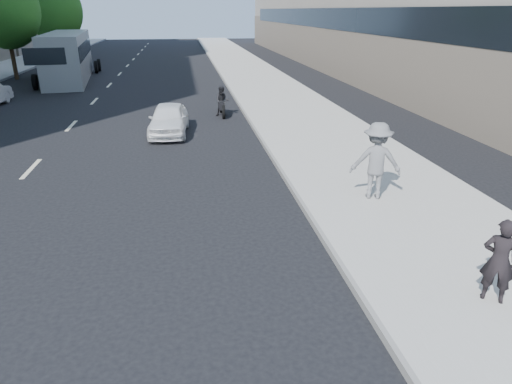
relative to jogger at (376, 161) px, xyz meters
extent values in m
plane|color=black|center=(-3.41, -3.65, -1.16)|extent=(160.00, 160.00, 0.00)
cube|color=#A7A59D|center=(0.59, 16.35, -1.09)|extent=(5.00, 120.00, 0.15)
cylinder|color=#382616|center=(-17.11, 26.35, 0.32)|extent=(0.30, 0.30, 2.97)
ellipsoid|color=#1C5416|center=(-17.11, 26.35, 3.73)|extent=(4.80, 4.80, 5.52)
cylinder|color=#382616|center=(-17.11, 40.35, 0.15)|extent=(0.30, 0.30, 2.62)
ellipsoid|color=#1C5416|center=(-17.11, 40.35, 3.62)|extent=(5.40, 5.40, 6.21)
imported|color=slate|center=(0.00, 0.00, 0.00)|extent=(1.47, 1.10, 2.03)
imported|color=black|center=(0.21, -4.75, -0.25)|extent=(0.66, 0.61, 1.52)
imported|color=white|center=(-5.53, 8.22, -0.54)|extent=(1.75, 3.78, 1.25)
cylinder|color=black|center=(-3.04, 10.75, -0.84)|extent=(0.20, 0.65, 0.64)
cylinder|color=black|center=(-3.04, 12.15, -0.84)|extent=(0.20, 0.65, 0.64)
cube|color=black|center=(-3.04, 11.45, -0.61)|extent=(0.40, 1.22, 0.35)
imported|color=black|center=(-3.04, 11.35, -0.45)|extent=(0.76, 0.62, 1.42)
cube|color=gray|center=(-13.06, 25.57, 0.49)|extent=(3.89, 12.21, 3.30)
cube|color=black|center=(-14.33, 25.57, 1.04)|extent=(1.41, 11.43, 1.00)
cube|color=black|center=(-11.79, 25.57, 1.04)|extent=(1.41, 11.43, 1.00)
cube|color=black|center=(-13.06, 19.55, 1.04)|extent=(2.39, 0.34, 1.00)
cylinder|color=black|center=(-14.31, 21.07, -0.66)|extent=(0.37, 1.02, 1.00)
cylinder|color=black|center=(-11.81, 21.07, -0.66)|extent=(0.37, 1.02, 1.00)
cylinder|color=black|center=(-14.31, 23.07, -0.66)|extent=(0.37, 1.02, 1.00)
cylinder|color=black|center=(-11.81, 23.07, -0.66)|extent=(0.37, 1.02, 1.00)
cylinder|color=black|center=(-14.31, 29.07, -0.66)|extent=(0.37, 1.02, 1.00)
cylinder|color=black|center=(-11.81, 29.07, -0.66)|extent=(0.37, 1.02, 1.00)
cylinder|color=black|center=(-14.31, 30.57, -0.66)|extent=(0.37, 1.02, 1.00)
cylinder|color=black|center=(-11.81, 30.57, -0.66)|extent=(0.37, 1.02, 1.00)
camera|label=1|loc=(-4.83, -10.69, 3.65)|focal=32.00mm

